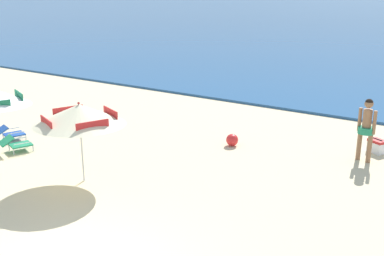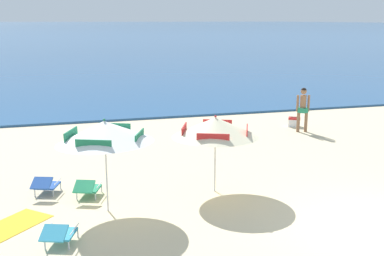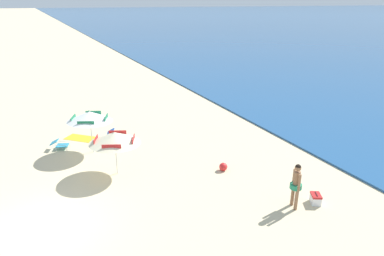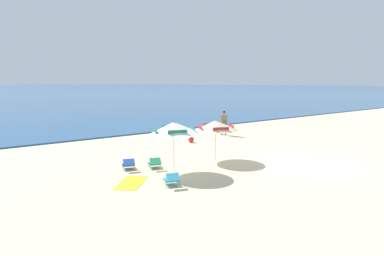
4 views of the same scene
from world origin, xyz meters
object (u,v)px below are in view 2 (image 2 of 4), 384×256
person_standing_near_shore (303,107)px  beach_towel (9,227)px  lounge_chair_beside_umbrella (46,185)px  cooler_box (294,122)px  lounge_chair_under_umbrella (87,188)px  beach_ball (223,139)px  beach_umbrella_striped_main (105,132)px  lounge_chair_facing_sea (59,234)px  beach_umbrella_striped_second (215,127)px

person_standing_near_shore → beach_towel: person_standing_near_shore is taller
lounge_chair_beside_umbrella → cooler_box: lounge_chair_beside_umbrella is taller
lounge_chair_under_umbrella → lounge_chair_beside_umbrella: lounge_chair_under_umbrella is taller
lounge_chair_under_umbrella → person_standing_near_shore: (8.86, 5.01, 0.78)m
beach_towel → beach_ball: bearing=38.0°
beach_umbrella_striped_main → lounge_chair_facing_sea: beach_umbrella_striped_main is taller
cooler_box → beach_umbrella_striped_main: bearing=-141.1°
lounge_chair_facing_sea → beach_ball: (5.83, 6.61, -0.08)m
beach_ball → lounge_chair_under_umbrella: bearing=-141.4°
person_standing_near_shore → beach_towel: bearing=-149.4°
beach_umbrella_striped_second → beach_ball: (1.81, 4.51, -1.57)m
cooler_box → beach_ball: 4.32m
beach_umbrella_striped_second → beach_towel: bearing=-170.2°
beach_ball → lounge_chair_beside_umbrella: bearing=-150.0°
cooler_box → beach_towel: 13.00m
lounge_chair_under_umbrella → beach_towel: lounge_chair_under_umbrella is taller
lounge_chair_under_umbrella → lounge_chair_facing_sea: size_ratio=1.01×
lounge_chair_under_umbrella → beach_ball: (5.12, 4.09, -0.08)m
lounge_chair_under_umbrella → beach_umbrella_striped_main: bearing=-67.1°
person_standing_near_shore → cooler_box: size_ratio=3.01×
beach_towel → beach_umbrella_striped_main: bearing=8.0°
beach_umbrella_striped_main → beach_umbrella_striped_second: size_ratio=1.25×
lounge_chair_beside_umbrella → person_standing_near_shore: person_standing_near_shore is taller
beach_umbrella_striped_main → lounge_chair_beside_umbrella: size_ratio=3.10×
person_standing_near_shore → beach_towel: (-10.64, -6.30, -1.04)m
beach_umbrella_striped_main → beach_umbrella_striped_second: 2.95m
beach_umbrella_striped_second → lounge_chair_facing_sea: (-4.02, -2.10, -1.49)m
lounge_chair_under_umbrella → cooler_box: (9.01, 5.95, -0.07)m
beach_umbrella_striped_second → beach_towel: size_ratio=1.39×
lounge_chair_facing_sea → person_standing_near_shore: person_standing_near_shore is taller
lounge_chair_facing_sea → lounge_chair_beside_umbrella: bearing=96.1°
lounge_chair_under_umbrella → beach_umbrella_striped_second: bearing=-7.2°
beach_ball → person_standing_near_shore: bearing=13.8°
lounge_chair_facing_sea → cooler_box: (9.72, 8.47, -0.07)m
beach_umbrella_striped_main → lounge_chair_facing_sea: size_ratio=3.09×
lounge_chair_beside_umbrella → beach_towel: bearing=-112.0°
lounge_chair_under_umbrella → beach_ball: 6.55m
person_standing_near_shore → beach_umbrella_striped_second: bearing=-135.6°
beach_umbrella_striped_main → beach_ball: (4.70, 5.07, -1.76)m
lounge_chair_under_umbrella → person_standing_near_shore: size_ratio=0.56×
beach_umbrella_striped_second → lounge_chair_beside_umbrella: (-4.35, 0.96, -1.49)m
beach_umbrella_striped_second → cooler_box: beach_umbrella_striped_second is taller
lounge_chair_beside_umbrella → person_standing_near_shore: bearing=24.3°
lounge_chair_under_umbrella → beach_towel: size_ratio=0.56×
person_standing_near_shore → lounge_chair_beside_umbrella: bearing=-155.7°
cooler_box → beach_ball: cooler_box is taller
lounge_chair_facing_sea → beach_ball: 8.81m
cooler_box → lounge_chair_under_umbrella: bearing=-146.6°
lounge_chair_under_umbrella → lounge_chair_facing_sea: lounge_chair_under_umbrella is taller
lounge_chair_facing_sea → beach_umbrella_striped_second: bearing=27.6°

